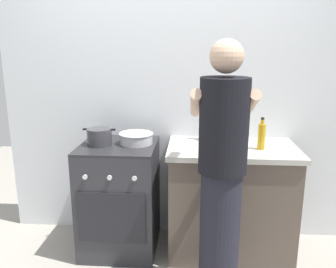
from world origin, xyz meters
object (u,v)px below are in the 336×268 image
Objects in this scene: person at (222,177)px; utensil_crock at (207,129)px; stove_range at (120,197)px; mixing_bowl at (136,138)px; spice_bottle at (229,143)px; oil_bottle at (261,136)px; pot at (99,137)px.

utensil_crock is at bearing 95.52° from person.
stove_range is 0.52m from mixing_bowl.
oil_bottle is at bearing -1.92° from spice_bottle.
mixing_bowl is at bearing 174.03° from spice_bottle.
utensil_crock reaches higher than stove_range.
pot is 0.78× the size of utensil_crock.
spice_bottle is 0.05× the size of person.
pot reaches higher than spice_bottle.
spice_bottle is at bearing 79.76° from person.
mixing_bowl is 0.83× the size of utensil_crock.
oil_bottle reaches higher than stove_range.
spice_bottle reaches higher than stove_range.
stove_range is 3.27× the size of mixing_bowl.
stove_range is 1.24m from oil_bottle.
person is at bearing -123.36° from oil_bottle.
stove_range is 3.49× the size of pot.
mixing_bowl is at bearing 11.62° from pot.
stove_range is 0.91m from utensil_crock.
mixing_bowl is at bearing 175.02° from oil_bottle.
oil_bottle is at bearing -2.55° from stove_range.
spice_bottle is at bearing -54.22° from utensil_crock.
spice_bottle is 0.37× the size of oil_bottle.
stove_range is at bearing 9.21° from pot.
oil_bottle is at bearing -4.98° from mixing_bowl.
stove_range is 0.53× the size of person.
utensil_crock is (0.85, 0.21, 0.02)m from pot.
utensil_crock is (0.57, 0.15, 0.04)m from mixing_bowl.
mixing_bowl is 1.12× the size of oil_bottle.
utensil_crock is at bearing 14.71° from mixing_bowl.
person is (-0.09, -0.51, -0.08)m from spice_bottle.
stove_range is 3.67× the size of oil_bottle.
pot is 1.24m from oil_bottle.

